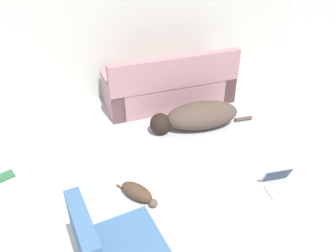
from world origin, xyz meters
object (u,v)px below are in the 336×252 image
(dog, at_px, (197,116))
(couch, at_px, (169,87))
(book_green, at_px, (5,176))
(cat, at_px, (138,192))
(laptop_open, at_px, (279,181))

(dog, bearing_deg, couch, -76.39)
(book_green, bearing_deg, dog, 7.08)
(couch, xyz_separation_m, dog, (0.16, -0.83, -0.10))
(couch, distance_m, cat, 2.20)
(dog, bearing_deg, cat, 47.41)
(cat, distance_m, laptop_open, 1.61)
(laptop_open, height_order, book_green, laptop_open)
(dog, xyz_separation_m, laptop_open, (0.44, -1.42, -0.12))
(dog, xyz_separation_m, book_green, (-2.57, -0.32, -0.18))
(laptop_open, bearing_deg, book_green, 164.05)
(book_green, bearing_deg, cat, -29.21)
(couch, distance_m, dog, 0.85)
(dog, relative_size, laptop_open, 4.39)
(couch, xyz_separation_m, laptop_open, (0.60, -2.26, -0.21))
(couch, height_order, cat, couch)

